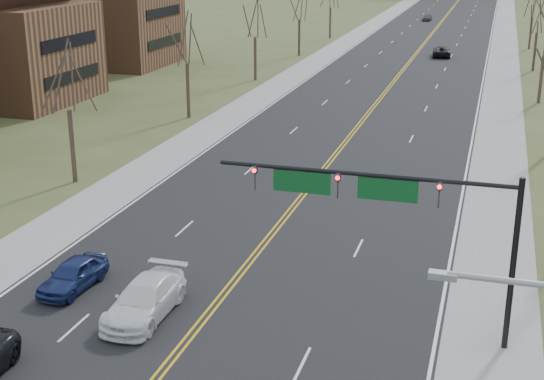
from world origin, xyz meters
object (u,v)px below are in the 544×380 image
Objects in this scene: signal_mast at (386,201)px; car_sb_outer_second at (73,275)px; car_far_sb at (427,17)px; car_far_nb at (441,51)px; car_sb_inner_second at (145,299)px.

signal_mast reaches higher than car_sb_outer_second.
car_far_sb is (4.01, 126.96, -0.04)m from car_sb_outer_second.
signal_mast is at bearing 87.86° from car_far_nb.
car_sb_outer_second is (-4.41, 1.51, -0.08)m from car_sb_inner_second.
car_far_nb is at bearing 85.78° from car_sb_outer_second.
car_far_nb is 48.14m from car_far_sb.
car_far_nb is at bearing -79.52° from car_far_sb.
signal_mast is 79.37m from car_far_nb.
car_far_nb is at bearing 85.31° from car_sb_inner_second.
signal_mast is 11.28m from car_sb_inner_second.
car_sb_inner_second reaches higher than car_far_sb.
car_sb_inner_second is 1.38× the size of car_far_sb.
car_far_sb is at bearing 91.60° from car_sb_outer_second.
car_sb_inner_second is at bearing -15.52° from car_sb_outer_second.
signal_mast is at bearing 4.03° from car_sb_outer_second.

